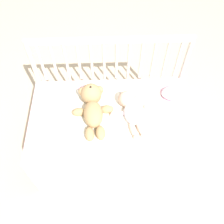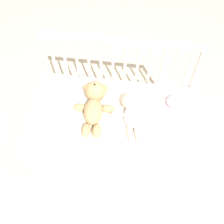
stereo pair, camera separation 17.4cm
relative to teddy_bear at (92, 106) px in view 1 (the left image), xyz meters
name	(u,v)px [view 1 (the left image)]	position (x,y,z in m)	size (l,w,h in m)	color
ground_plane	(112,149)	(0.14, -0.05, -0.59)	(12.00, 12.00, 0.00)	#C6B293
crib_mattress	(112,134)	(0.14, -0.05, -0.33)	(1.19, 0.71, 0.52)	#EDB7C6
crib_rail	(110,67)	(0.14, 0.32, 0.06)	(1.19, 0.04, 0.91)	beige
blanket	(110,118)	(0.12, -0.07, -0.06)	(0.78, 0.55, 0.01)	silver
teddy_bear	(92,106)	(0.00, 0.00, 0.00)	(0.30, 0.44, 0.16)	tan
baby	(130,109)	(0.27, -0.02, -0.02)	(0.29, 0.37, 0.12)	white
small_pillow	(178,93)	(0.64, 0.12, -0.03)	(0.25, 0.15, 0.06)	silver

